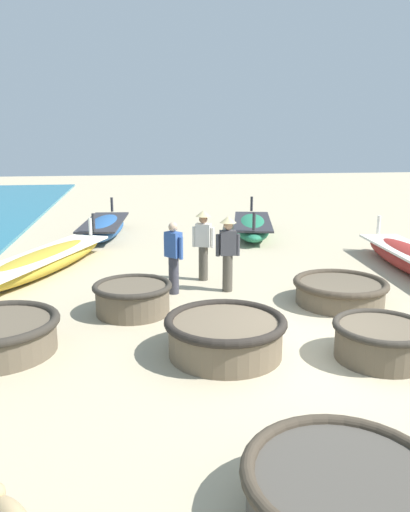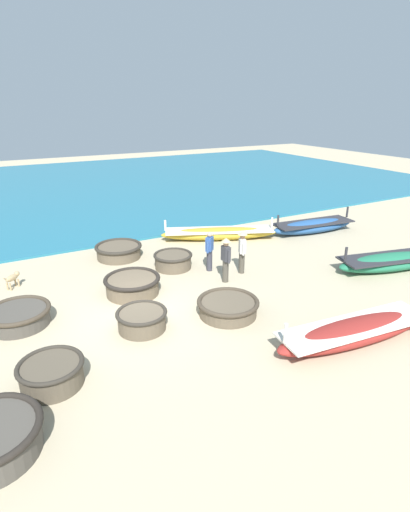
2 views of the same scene
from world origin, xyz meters
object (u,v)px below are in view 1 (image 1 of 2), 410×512
Objects in this scene: coracle_center at (133,297)px; long_boat_green_hull at (104,227)px; coracle_weathered at (225,334)px; long_boat_white_hull at (44,261)px; coracle_front_left at (381,340)px; coracle_upturned at (340,291)px; long_boat_red_hull at (252,226)px; coracle_tilted at (345,493)px; fisherman_crouching at (203,241)px; fisherman_standing_right at (173,256)px; fisherman_standing_left at (228,249)px.

coracle_center is 8.11m from long_boat_green_hull.
long_boat_white_hull reaches higher than coracle_weathered.
coracle_front_left is 0.77× the size of coracle_weathered.
coracle_upturned is 7.42m from long_boat_red_hull.
long_boat_green_hull reaches higher than coracle_upturned.
long_boat_white_hull reaches higher than coracle_upturned.
long_boat_white_hull is at bearing 113.26° from coracle_tilted.
fisherman_crouching is 1.25m from fisherman_standing_right.
coracle_center is at bearing -151.56° from fisherman_standing_left.
long_boat_red_hull reaches higher than coracle_upturned.
coracle_weathered is (-2.78, -2.08, 0.06)m from coracle_upturned.
fisherman_crouching is 1.06× the size of fisherman_standing_right.
coracle_weathered is 3.40m from fisherman_standing_left.
coracle_weathered is at bearing -56.97° from coracle_center.
long_boat_green_hull is at bearing 96.12° from coracle_center.
coracle_upturned is 9.57m from long_boat_green_hull.
coracle_tilted is at bearing -113.20° from coracle_upturned.
fisherman_standing_right reaches higher than long_boat_white_hull.
fisherman_standing_left is at bearing 113.12° from coracle_front_left.
long_boat_white_hull is (-5.86, 6.04, -0.02)m from coracle_front_left.
coracle_weathered reaches higher than coracle_center.
fisherman_crouching is at bearing 51.05° from coracle_center.
fisherman_crouching is (1.69, 2.09, 0.63)m from coracle_center.
fisherman_crouching is (-0.06, 7.82, 0.66)m from coracle_tilted.
coracle_weathered is 0.35× the size of long_boat_white_hull.
coracle_front_left is 4.74m from fisherman_standing_right.
coracle_center is 2.45m from fisherman_standing_left.
long_boat_red_hull reaches higher than coracle_tilted.
long_boat_green_hull is at bearing 113.01° from fisherman_standing_left.
coracle_upturned is 1.14× the size of fisherman_crouching.
long_boat_green_hull is (-4.56, 10.72, 0.01)m from coracle_front_left.
fisherman_standing_right reaches higher than long_boat_green_hull.
coracle_center is 0.97× the size of fisherman_standing_right.
fisherman_crouching reaches higher than long_boat_green_hull.
coracle_tilted is at bearing -89.54° from fisherman_crouching.
fisherman_standing_right is (3.06, -2.25, 0.54)m from long_boat_white_hull.
long_boat_green_hull is at bearing 104.26° from fisherman_standing_right.
fisherman_crouching is (3.85, -1.29, 0.66)m from long_boat_white_hull.
long_boat_green_hull is 4.86m from long_boat_white_hull.
coracle_center is 1.53m from fisherman_standing_right.
fisherman_standing_right is at bearing 126.46° from coracle_front_left.
fisherman_standing_left is (2.08, 1.13, 0.63)m from coracle_center.
coracle_center is 0.91× the size of fisherman_standing_left.
long_boat_red_hull is at bearing -7.95° from long_boat_green_hull.
long_boat_red_hull reaches higher than long_boat_white_hull.
long_boat_red_hull is (2.81, 9.50, -0.01)m from coracle_weathered.
fisherman_standing_left is at bearing -67.71° from fisherman_crouching.
fisherman_standing_right is (-3.31, -6.22, 0.51)m from long_boat_red_hull.
coracle_weathered reaches higher than coracle_tilted.
long_boat_white_hull is 3.28× the size of fisherman_crouching.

